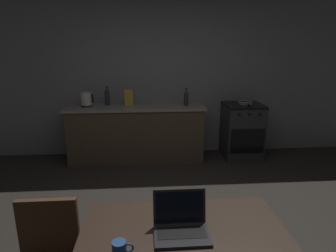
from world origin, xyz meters
TOP-DOWN VIEW (x-y plane):
  - ground_plane at (0.00, 0.00)m, footprint 12.00×12.00m
  - back_wall at (0.30, 2.56)m, footprint 6.40×0.10m
  - kitchen_counter at (-0.49, 2.21)m, footprint 2.16×0.64m
  - stove_oven at (1.25, 2.21)m, footprint 0.60×0.62m
  - dining_table at (-0.12, -0.92)m, footprint 1.23×0.83m
  - laptop at (-0.13, -0.88)m, footprint 0.32×0.27m
  - electric_kettle at (-1.25, 2.21)m, footprint 0.19×0.17m
  - bottle at (0.31, 2.16)m, footprint 0.07×0.07m
  - frying_pan at (1.28, 2.19)m, footprint 0.24×0.41m
  - coffee_mug at (-0.48, -1.05)m, footprint 0.11×0.08m
  - cereal_box at (-0.59, 2.23)m, footprint 0.13×0.05m
  - bottle_b at (-0.93, 2.29)m, footprint 0.08×0.08m

SIDE VIEW (x-z plane):
  - ground_plane at x=0.00m, z-range 0.00..0.00m
  - stove_oven at x=1.25m, z-range 0.00..0.89m
  - kitchen_counter at x=-0.49m, z-range 0.00..0.89m
  - dining_table at x=-0.12m, z-range 0.30..1.05m
  - coffee_mug at x=-0.48m, z-range 0.75..0.84m
  - laptop at x=-0.13m, z-range 0.68..0.91m
  - frying_pan at x=1.28m, z-range 0.89..0.94m
  - electric_kettle at x=-1.25m, z-range 0.89..1.11m
  - cereal_box at x=-0.59m, z-range 0.89..1.14m
  - bottle at x=0.31m, z-range 0.89..1.16m
  - bottle_b at x=-0.93m, z-range 0.89..1.18m
  - back_wall at x=0.30m, z-range 0.00..2.76m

